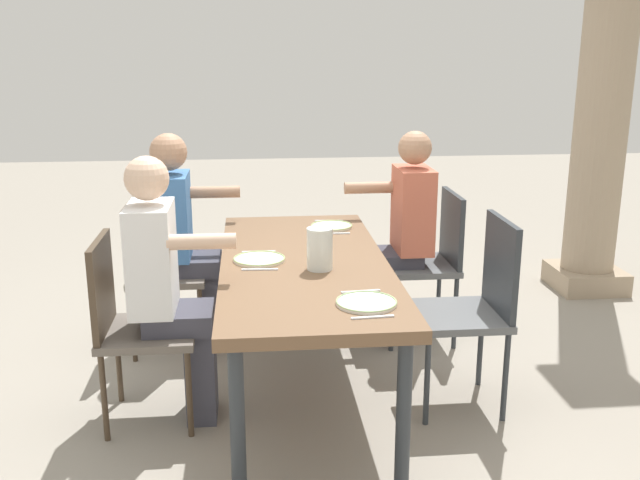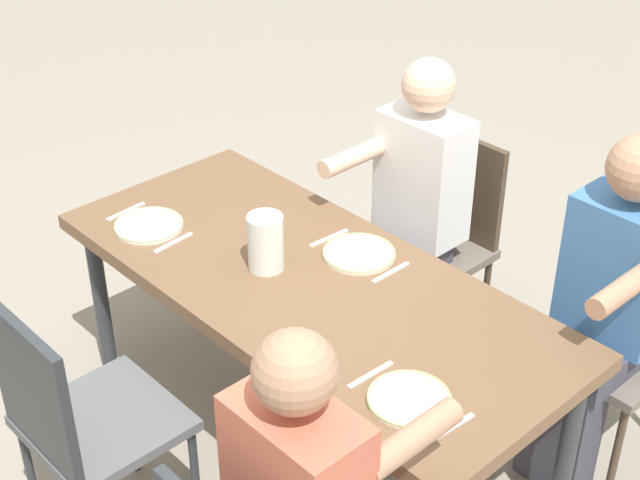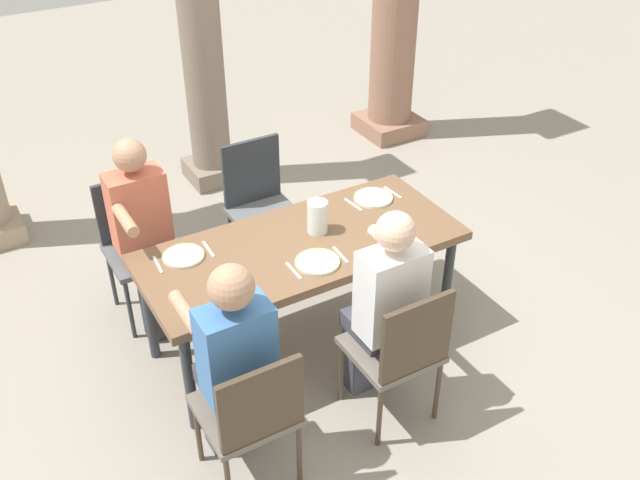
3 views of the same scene
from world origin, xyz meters
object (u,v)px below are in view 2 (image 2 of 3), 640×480
at_px(chair_mid_north, 77,417).
at_px(chair_mid_south, 438,231).
at_px(plate_1, 359,253).
at_px(plate_2, 149,225).
at_px(diner_guest_third, 409,210).
at_px(diner_woman_green, 604,307).
at_px(dining_table, 309,294).
at_px(water_pitcher, 266,245).
at_px(plate_0, 409,399).
at_px(chair_west_south, 624,327).

height_order(chair_mid_north, chair_mid_south, chair_mid_north).
bearing_deg(plate_1, plate_2, 32.98).
distance_m(diner_guest_third, plate_1, 0.46).
bearing_deg(plate_2, chair_mid_south, -115.95).
distance_m(chair_mid_north, diner_woman_green, 1.71).
bearing_deg(chair_mid_south, plate_1, 103.82).
height_order(dining_table, chair_mid_south, chair_mid_south).
height_order(dining_table, diner_guest_third, diner_guest_third).
distance_m(chair_mid_north, diner_guest_third, 1.48).
bearing_deg(plate_1, chair_mid_south, -76.18).
relative_size(diner_woman_green, diner_guest_third, 1.00).
distance_m(plate_1, water_pitcher, 0.33).
bearing_deg(plate_0, chair_mid_north, 38.73).
height_order(chair_mid_north, diner_guest_third, diner_guest_third).
relative_size(dining_table, diner_guest_third, 1.46).
bearing_deg(chair_mid_north, plate_0, -141.27).
relative_size(dining_table, water_pitcher, 9.46).
xyz_separation_m(chair_mid_north, plate_0, (-0.77, -0.62, 0.20)).
distance_m(diner_woman_green, plate_2, 1.60).
xyz_separation_m(dining_table, plate_0, (-0.64, 0.21, 0.08)).
xyz_separation_m(chair_west_south, diner_guest_third, (0.86, 0.18, 0.18)).
bearing_deg(dining_table, plate_1, -94.43).
height_order(chair_mid_south, plate_0, chair_mid_south).
bearing_deg(diner_guest_third, diner_woman_green, 179.64).
height_order(diner_woman_green, water_pitcher, diner_woman_green).
xyz_separation_m(dining_table, plate_1, (-0.02, -0.22, 0.08)).
bearing_deg(dining_table, water_pitcher, 23.48).
distance_m(chair_mid_north, plate_2, 0.82).
relative_size(plate_1, plate_2, 1.02).
bearing_deg(chair_mid_south, diner_woman_green, 167.77).
distance_m(diner_woman_green, plate_0, 0.85).
height_order(diner_guest_third, plate_1, diner_guest_third).
xyz_separation_m(diner_woman_green, plate_2, (1.36, 0.84, 0.06)).
bearing_deg(water_pitcher, chair_west_south, -134.49).
xyz_separation_m(plate_0, plate_2, (1.27, -0.00, -0.00)).
xyz_separation_m(chair_west_south, water_pitcher, (0.87, 0.89, 0.32)).
bearing_deg(chair_mid_south, chair_west_south, 179.79).
xyz_separation_m(diner_woman_green, plate_0, (0.09, 0.85, 0.06)).
distance_m(chair_west_south, plate_1, 0.96).
xyz_separation_m(chair_west_south, plate_2, (1.36, 1.03, 0.24)).
xyz_separation_m(chair_west_south, plate_0, (0.09, 1.03, 0.24)).
bearing_deg(chair_west_south, dining_table, 48.61).
height_order(chair_mid_north, plate_2, chair_mid_north).
bearing_deg(chair_mid_south, water_pitcher, 89.21).
relative_size(plate_2, water_pitcher, 1.26).
xyz_separation_m(plate_0, water_pitcher, (0.78, -0.15, 0.08)).
relative_size(chair_mid_north, diner_guest_third, 0.75).
bearing_deg(water_pitcher, chair_mid_north, 90.92).
bearing_deg(diner_woman_green, water_pitcher, 38.81).
bearing_deg(plate_1, water_pitcher, 59.98).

